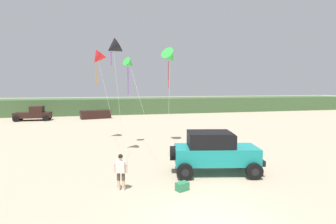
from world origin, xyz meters
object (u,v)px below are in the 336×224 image
(kite_purple_stunt, at_px, (130,64))
(kite_white_parafoil, at_px, (170,57))
(person_watching, at_px, (121,170))
(distant_sedan, at_px, (96,114))
(kite_red_delta, at_px, (98,58))
(jeep, at_px, (215,151))
(distant_pickup, at_px, (34,114))
(cooler_box, at_px, (182,186))
(kite_green_box, at_px, (113,48))

(kite_purple_stunt, xyz_separation_m, kite_white_parafoil, (3.22, -0.04, 0.61))
(person_watching, xyz_separation_m, kite_purple_stunt, (1.26, 9.10, 5.46))
(distant_sedan, height_order, kite_purple_stunt, kite_purple_stunt)
(distant_sedan, relative_size, kite_red_delta, 0.54)
(jeep, distance_m, distant_pickup, 30.40)
(person_watching, bearing_deg, kite_red_delta, 96.03)
(cooler_box, height_order, kite_white_parafoil, kite_white_parafoil)
(jeep, distance_m, kite_white_parafoil, 9.76)
(kite_red_delta, distance_m, kite_green_box, 5.33)
(jeep, bearing_deg, kite_red_delta, 121.73)
(kite_white_parafoil, bearing_deg, distant_pickup, 128.78)
(distant_pickup, xyz_separation_m, kite_green_box, (10.25, -21.33, 6.25))
(distant_sedan, distance_m, kite_purple_stunt, 20.00)
(distant_pickup, bearing_deg, kite_purple_stunt, -57.81)
(kite_green_box, bearing_deg, distant_pickup, 115.66)
(person_watching, distance_m, kite_purple_stunt, 10.69)
(distant_pickup, relative_size, distant_sedan, 1.10)
(jeep, height_order, distant_pickup, jeep)
(jeep, bearing_deg, person_watching, -166.13)
(distant_sedan, bearing_deg, distant_pickup, 170.18)
(kite_purple_stunt, xyz_separation_m, kite_red_delta, (-2.46, 2.25, 0.62))
(person_watching, xyz_separation_m, distant_pickup, (-10.30, 27.48, 0.00))
(kite_red_delta, height_order, kite_white_parafoil, kite_red_delta)
(distant_pickup, bearing_deg, kite_green_box, -64.34)
(cooler_box, distance_m, distant_pickup, 31.02)
(distant_sedan, bearing_deg, kite_red_delta, -99.71)
(distant_pickup, height_order, kite_green_box, kite_green_box)
(distant_pickup, relative_size, kite_red_delta, 0.59)
(person_watching, height_order, kite_red_delta, kite_red_delta)
(kite_white_parafoil, bearing_deg, person_watching, -116.33)
(kite_red_delta, relative_size, kite_white_parafoil, 1.01)
(kite_purple_stunt, relative_size, kite_white_parafoil, 0.89)
(kite_green_box, bearing_deg, kite_purple_stunt, 65.89)
(distant_pickup, xyz_separation_m, kite_purple_stunt, (11.57, -18.37, 5.46))
(cooler_box, bearing_deg, jeep, 16.44)
(kite_purple_stunt, bearing_deg, kite_green_box, -114.11)
(cooler_box, bearing_deg, kite_red_delta, 85.23)
(jeep, relative_size, kite_green_box, 0.64)
(kite_purple_stunt, distance_m, kite_white_parafoil, 3.28)
(kite_purple_stunt, xyz_separation_m, kite_green_box, (-1.32, -2.95, 0.79))
(person_watching, xyz_separation_m, kite_red_delta, (-1.20, 11.35, 6.08))
(cooler_box, xyz_separation_m, kite_red_delta, (-3.88, 12.03, 6.83))
(jeep, distance_m, kite_green_box, 9.27)
(jeep, xyz_separation_m, kite_red_delta, (-6.25, 10.11, 5.82))
(jeep, bearing_deg, distant_sedan, 105.12)
(kite_purple_stunt, bearing_deg, jeep, -64.28)
(kite_green_box, bearing_deg, cooler_box, -68.16)
(person_watching, relative_size, cooler_box, 2.98)
(kite_green_box, relative_size, kite_white_parafoil, 1.01)
(jeep, distance_m, kite_purple_stunt, 10.15)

